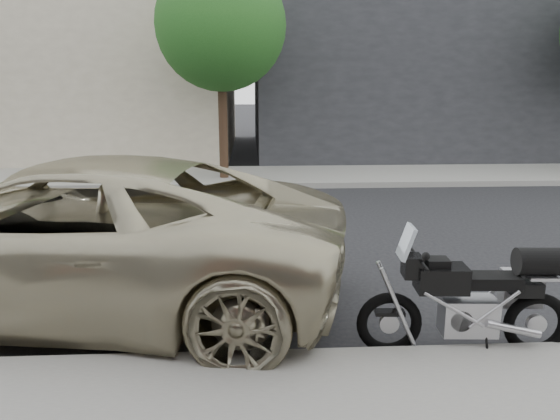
% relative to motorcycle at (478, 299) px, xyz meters
% --- Properties ---
extents(ground, '(120.00, 120.00, 0.00)m').
position_rel_motorcycle_xyz_m(ground, '(0.98, -3.89, -0.59)').
color(ground, black).
rests_on(ground, ground).
extents(far_sidewalk, '(44.00, 3.00, 0.15)m').
position_rel_motorcycle_xyz_m(far_sidewalk, '(0.98, -10.39, -0.51)').
color(far_sidewalk, gray).
rests_on(far_sidewalk, ground).
extents(far_building_dark, '(16.00, 11.00, 7.00)m').
position_rel_motorcycle_xyz_m(far_building_dark, '(-6.02, -17.38, 2.91)').
color(far_building_dark, '#242529').
rests_on(far_building_dark, ground).
extents(far_building_cream, '(14.00, 11.00, 8.00)m').
position_rel_motorcycle_xyz_m(far_building_cream, '(9.98, -17.38, 3.41)').
color(far_building_cream, '#B1A38D').
rests_on(far_building_cream, ground).
extents(street_tree_mid, '(3.40, 3.40, 5.70)m').
position_rel_motorcycle_xyz_m(street_tree_mid, '(2.98, -9.89, 3.55)').
color(street_tree_mid, '#3A271A').
rests_on(street_tree_mid, far_sidewalk).
extents(motorcycle, '(2.15, 0.69, 1.36)m').
position_rel_motorcycle_xyz_m(motorcycle, '(0.00, 0.00, 0.00)').
color(motorcycle, black).
rests_on(motorcycle, ground).
extents(minivan, '(7.04, 4.06, 1.85)m').
position_rel_motorcycle_xyz_m(minivan, '(4.48, -1.40, 0.34)').
color(minivan, '#B5AC8D').
rests_on(minivan, ground).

